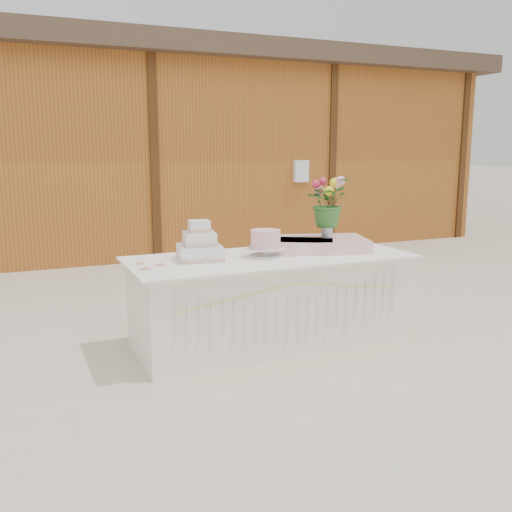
# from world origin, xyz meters

# --- Properties ---
(ground) EXTENTS (80.00, 80.00, 0.00)m
(ground) POSITION_xyz_m (0.00, 0.00, 0.00)
(ground) COLOR beige
(ground) RESTS_ON ground
(barn) EXTENTS (12.60, 4.60, 3.30)m
(barn) POSITION_xyz_m (-0.01, 5.99, 1.68)
(barn) COLOR #9B5720
(barn) RESTS_ON ground
(cake_table) EXTENTS (2.40, 1.00, 0.77)m
(cake_table) POSITION_xyz_m (0.00, -0.00, 0.39)
(cake_table) COLOR white
(cake_table) RESTS_ON ground
(wedding_cake) EXTENTS (0.41, 0.41, 0.32)m
(wedding_cake) POSITION_xyz_m (-0.59, 0.10, 0.88)
(wedding_cake) COLOR white
(wedding_cake) RESTS_ON cake_table
(pink_cake_stand) EXTENTS (0.32, 0.32, 0.23)m
(pink_cake_stand) POSITION_xyz_m (-0.05, -0.00, 0.90)
(pink_cake_stand) COLOR silver
(pink_cake_stand) RESTS_ON cake_table
(satin_runner) EXTENTS (1.01, 0.75, 0.11)m
(satin_runner) POSITION_xyz_m (0.48, 0.09, 0.83)
(satin_runner) COLOR #FFCDCD
(satin_runner) RESTS_ON cake_table
(flower_vase) EXTENTS (0.11, 0.11, 0.15)m
(flower_vase) POSITION_xyz_m (0.59, 0.07, 0.96)
(flower_vase) COLOR silver
(flower_vase) RESTS_ON satin_runner
(bouquet) EXTENTS (0.51, 0.50, 0.44)m
(bouquet) POSITION_xyz_m (0.59, 0.07, 1.25)
(bouquet) COLOR #336729
(bouquet) RESTS_ON flower_vase
(loose_flowers) EXTENTS (0.21, 0.40, 0.02)m
(loose_flowers) POSITION_xyz_m (-1.03, 0.06, 0.78)
(loose_flowers) COLOR pink
(loose_flowers) RESTS_ON cake_table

